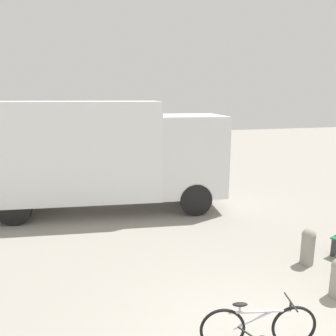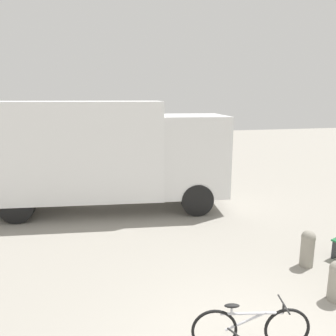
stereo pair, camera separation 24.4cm
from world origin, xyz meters
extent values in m
cube|color=white|center=(-2.64, 7.33, 1.99)|extent=(5.78, 2.89, 2.98)
cube|color=silver|center=(1.15, 6.89, 1.77)|extent=(2.29, 2.40, 2.53)
cylinder|color=black|center=(1.26, 7.86, 0.50)|extent=(1.03, 0.39, 1.00)
cylinder|color=black|center=(1.03, 5.93, 0.50)|extent=(1.03, 0.39, 1.00)
cylinder|color=black|center=(-4.04, 8.47, 0.50)|extent=(1.03, 0.39, 1.00)
cylinder|color=black|center=(-4.27, 6.54, 0.50)|extent=(1.03, 0.39, 1.00)
cube|color=#2D2D33|center=(3.29, 2.58, 0.21)|extent=(0.33, 0.17, 0.43)
cylinder|color=black|center=(-0.41, -0.12, 0.74)|extent=(0.20, 0.41, 0.02)
torus|color=black|center=(-0.48, 0.56, 0.33)|extent=(0.66, 0.18, 0.67)
torus|color=black|center=(0.55, 0.34, 0.33)|extent=(0.66, 0.18, 0.67)
cylinder|color=silver|center=(0.03, 0.45, 0.60)|extent=(0.89, 0.22, 0.04)
cylinder|color=silver|center=(-0.04, 0.47, 0.47)|extent=(0.59, 0.16, 0.31)
cylinder|color=silver|center=(-0.25, 0.51, 0.65)|extent=(0.03, 0.03, 0.11)
ellipsoid|color=black|center=(-0.25, 0.51, 0.73)|extent=(0.23, 0.13, 0.05)
cylinder|color=black|center=(0.47, 0.36, 0.67)|extent=(0.03, 0.03, 0.14)
cylinder|color=black|center=(0.47, 0.36, 0.74)|extent=(0.11, 0.44, 0.02)
cylinder|color=gray|center=(2.37, 2.39, 0.34)|extent=(0.29, 0.29, 0.67)
sphere|color=gray|center=(2.37, 2.39, 0.67)|extent=(0.30, 0.30, 0.30)
camera|label=1|loc=(-2.31, -3.21, 3.61)|focal=35.00mm
camera|label=2|loc=(-2.08, -3.27, 3.61)|focal=35.00mm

